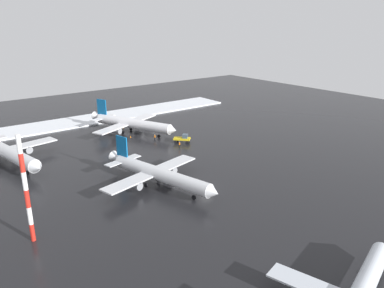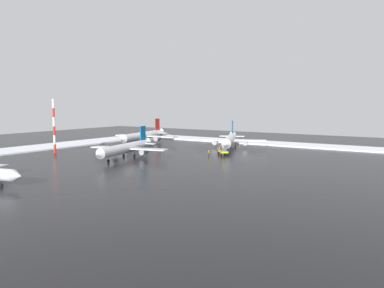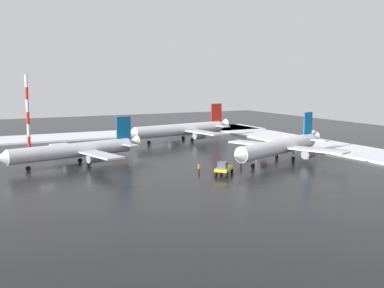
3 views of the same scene
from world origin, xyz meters
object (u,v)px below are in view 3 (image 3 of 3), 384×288
pushback_tug (224,168)px  traffic_cone_near_nose (308,158)px  airplane_foreground_jet (281,146)px  ground_crew_by_nose_gear (241,162)px  airplane_parked_portside (76,150)px  antenna_mast (28,112)px  airplane_far_rear (182,129)px  traffic_cone_wingtip_side (279,154)px  traffic_cone_mid_line (256,160)px  ground_crew_mid_apron (199,168)px

pushback_tug → traffic_cone_near_nose: (-23.93, -6.22, -1.01)m
airplane_foreground_jet → ground_crew_by_nose_gear: bearing=-13.6°
airplane_parked_portside → airplane_foreground_jet: bearing=145.5°
ground_crew_by_nose_gear → antenna_mast: (32.22, -42.80, 7.75)m
airplane_foreground_jet → traffic_cone_near_nose: (-6.73, 0.55, -2.80)m
airplane_far_rear → ground_crew_by_nose_gear: airplane_far_rear is taller
airplane_foreground_jet → traffic_cone_wingtip_side: airplane_foreground_jet is taller
airplane_foreground_jet → pushback_tug: 18.57m
ground_crew_by_nose_gear → traffic_cone_near_nose: (-17.18, -1.17, -0.70)m
ground_crew_by_nose_gear → pushback_tug: bearing=118.6°
airplane_far_rear → ground_crew_by_nose_gear: size_ratio=18.73×
traffic_cone_mid_line → pushback_tug: bearing=35.5°
ground_crew_mid_apron → traffic_cone_wingtip_side: 26.09m
traffic_cone_mid_line → traffic_cone_wingtip_side: (-8.07, -3.31, 0.00)m
ground_crew_mid_apron → traffic_cone_mid_line: (-16.29, -6.02, -0.70)m
airplane_far_rear → ground_crew_by_nose_gear: 38.54m
airplane_far_rear → traffic_cone_mid_line: size_ratio=58.22×
airplane_parked_portside → traffic_cone_mid_line: size_ratio=53.33×
airplane_far_rear → ground_crew_mid_apron: bearing=58.0°
airplane_far_rear → airplane_foreground_jet: bearing=86.8°
airplane_parked_portside → traffic_cone_near_nose: bearing=147.8°
antenna_mast → traffic_cone_near_nose: size_ratio=31.71×
ground_crew_by_nose_gear → traffic_cone_near_nose: ground_crew_by_nose_gear is taller
airplane_far_rear → ground_crew_mid_apron: size_ratio=18.73×
ground_crew_mid_apron → traffic_cone_mid_line: 17.38m
ground_crew_by_nose_gear → antenna_mast: size_ratio=0.10×
airplane_far_rear → antenna_mast: bearing=-17.7°
traffic_cone_mid_line → airplane_parked_portside: bearing=-19.6°
ground_crew_by_nose_gear → traffic_cone_near_nose: 17.23m
airplane_far_rear → antenna_mast: antenna_mast is taller
ground_crew_mid_apron → ground_crew_by_nose_gear: bearing=-78.5°
airplane_foreground_jet → ground_crew_mid_apron: size_ratio=17.44×
airplane_foreground_jet → traffic_cone_wingtip_side: 7.75m
airplane_far_rear → traffic_cone_mid_line: bearing=80.7°
antenna_mast → traffic_cone_mid_line: antenna_mast is taller
pushback_tug → antenna_mast: antenna_mast is taller
airplane_far_rear → traffic_cone_wingtip_side: (-8.79, 30.38, -2.88)m
ground_crew_mid_apron → airplane_foreground_jet: bearing=-78.6°
airplane_parked_portside → pushback_tug: airplane_parked_portside is taller
antenna_mast → traffic_cone_mid_line: bearing=135.2°
airplane_foreground_jet → airplane_far_rear: bearing=-105.6°
antenna_mast → ground_crew_mid_apron: bearing=116.7°
airplane_foreground_jet → pushback_tug: airplane_foreground_jet is taller
airplane_far_rear → traffic_cone_near_nose: (-11.43, 36.88, -2.88)m
ground_crew_mid_apron → antenna_mast: bearing=28.7°
airplane_foreground_jet → antenna_mast: bearing=-66.9°
airplane_parked_portside → traffic_cone_mid_line: 35.95m
airplane_far_rear → antenna_mast: size_ratio=1.84×
ground_crew_by_nose_gear → airplane_parked_portside: bearing=50.8°
traffic_cone_wingtip_side → traffic_cone_near_nose: bearing=112.1°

